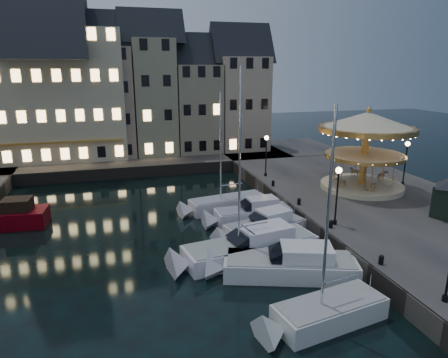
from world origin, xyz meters
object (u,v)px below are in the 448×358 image
object	(u,v)px
motorboat_d	(261,229)
red_fishing_boat	(1,219)
streetlamp_b	(337,188)
bollard_c	(299,201)
carousel	(366,136)
motorboat_f	(222,205)
motorboat_b	(283,265)
bollard_a	(381,259)
bollard_b	(331,224)
bollard_d	(273,183)
streetlamp_c	(266,150)
streetlamp_d	(406,157)
motorboat_e	(248,215)
motorboat_c	(246,248)
motorboat_a	(320,315)

from	to	relation	value
motorboat_d	red_fishing_boat	size ratio (longest dim) A/B	0.97
streetlamp_b	motorboat_d	world-z (taller)	streetlamp_b
bollard_c	carousel	size ratio (longest dim) A/B	0.07
motorboat_f	streetlamp_b	bearing A→B (deg)	-53.83
motorboat_b	red_fishing_boat	world-z (taller)	red_fishing_boat
bollard_a	red_fishing_boat	xyz separation A→B (m)	(-23.00, 15.27, -0.91)
bollard_b	bollard_d	world-z (taller)	same
motorboat_f	carousel	world-z (taller)	motorboat_f
bollard_a	motorboat_d	bearing A→B (deg)	117.75
streetlamp_b	streetlamp_c	bearing A→B (deg)	90.00
bollard_a	red_fishing_boat	world-z (taller)	red_fishing_boat
streetlamp_d	motorboat_f	distance (m)	17.75
bollard_c	bollard_d	distance (m)	5.50
red_fishing_boat	motorboat_b	bearing A→B (deg)	-35.22
red_fishing_boat	carousel	distance (m)	31.10
streetlamp_d	motorboat_e	xyz separation A→B (m)	(-16.00, -1.91, -3.38)
streetlamp_d	carousel	xyz separation A→B (m)	(-4.35, 0.14, 2.14)
bollard_c	motorboat_e	bearing A→B (deg)	171.77
streetlamp_c	carousel	world-z (taller)	carousel
bollard_b	carousel	size ratio (longest dim) A/B	0.07
streetlamp_c	bollard_d	world-z (taller)	streetlamp_c
bollard_b	motorboat_e	xyz separation A→B (m)	(-4.10, 5.59, -0.96)
motorboat_b	carousel	bearing A→B (deg)	40.71
motorboat_b	motorboat_f	bearing A→B (deg)	92.89
motorboat_c	red_fishing_boat	distance (m)	19.50
streetlamp_b	bollard_c	world-z (taller)	streetlamp_b
streetlamp_d	motorboat_b	bearing A→B (deg)	-147.84
streetlamp_d	bollard_a	world-z (taller)	streetlamp_d
motorboat_d	motorboat_c	bearing A→B (deg)	-126.79
bollard_b	motorboat_a	distance (m)	9.48
motorboat_c	motorboat_d	size ratio (longest dim) A/B	1.88
streetlamp_d	red_fishing_boat	bearing A→B (deg)	176.28
motorboat_a	red_fishing_boat	distance (m)	25.21
bollard_c	motorboat_f	distance (m)	6.73
bollard_a	streetlamp_b	bearing A→B (deg)	84.29
red_fishing_boat	bollard_c	bearing A→B (deg)	-11.71
streetlamp_d	motorboat_c	distance (m)	20.04
streetlamp_b	motorboat_f	xyz separation A→B (m)	(-6.06, 8.29, -3.49)
bollard_d	carousel	size ratio (longest dim) A/B	0.07
bollard_a	motorboat_b	size ratio (longest dim) A/B	0.06
motorboat_e	streetlamp_b	bearing A→B (deg)	-47.30
motorboat_a	motorboat_d	size ratio (longest dim) A/B	1.57
bollard_d	motorboat_d	world-z (taller)	motorboat_d
bollard_b	motorboat_a	size ratio (longest dim) A/B	0.05
bollard_b	motorboat_e	bearing A→B (deg)	126.24
motorboat_b	motorboat_a	bearing A→B (deg)	-92.33
bollard_b	bollard_d	bearing A→B (deg)	90.00
streetlamp_c	bollard_b	xyz separation A→B (m)	(-0.60, -14.00, -2.41)
bollard_c	streetlamp_b	bearing A→B (deg)	-82.41
bollard_c	motorboat_d	bearing A→B (deg)	-149.31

